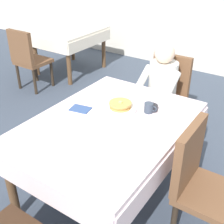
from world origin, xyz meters
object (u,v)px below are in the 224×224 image
Objects in this scene: fork_left_of_plate at (101,104)px; diner_person at (161,85)px; background_chair_empty at (27,57)px; breakfast_stack at (120,105)px; knife_right_of_plate at (139,116)px; plate_breakfast at (120,108)px; chair_right_side at (199,179)px; background_table_far at (70,36)px; dining_table_main at (109,131)px; spoon_near_edge at (99,126)px; chair_diner at (166,92)px; cup_coffee at (149,108)px; bowl_butter at (151,107)px; syrup_pitcher at (103,92)px.

diner_person is at bearing -8.66° from fork_left_of_plate.
breakfast_stack is at bearing -22.24° from background_chair_empty.
breakfast_stack reaches higher than knife_right_of_plate.
fork_left_of_plate is at bearing -173.99° from plate_breakfast.
chair_right_side is 3.65m from background_table_far.
spoon_near_edge is (-0.02, -0.10, 0.09)m from dining_table_main.
chair_diner is at bearing -145.71° from chair_right_side.
cup_coffee is 3.01m from background_table_far.
chair_right_side reaches higher than breakfast_stack.
breakfast_stack is at bearing -40.03° from background_table_far.
background_chair_empty is at bearing 162.53° from bowl_butter.
plate_breakfast is 0.19m from knife_right_of_plate.
syrup_pitcher is 0.09× the size of background_chair_empty.
breakfast_stack is 2.41× the size of syrup_pitcher.
fork_left_of_plate is (-0.41, -0.11, -0.04)m from cup_coffee.
knife_right_of_plate is at bearing -107.77° from chair_right_side.
breakfast_stack is at bearing -149.08° from bowl_butter.
plate_breakfast is 2.55× the size of bowl_butter.
chair_right_side reaches higher than background_table_far.
chair_right_side is 0.83m from spoon_near_edge.
background_table_far is (-2.21, 1.85, -0.13)m from plate_breakfast.
background_table_far is at bearing 51.86° from fork_left_of_plate.
bowl_butter is (-0.00, 0.05, -0.02)m from cup_coffee.
cup_coffee reaches higher than background_table_far.
background_chair_empty is at bearing -2.79° from diner_person.
syrup_pitcher reaches higher than knife_right_of_plate.
background_chair_empty is at bearing 1.24° from chair_diner.
chair_right_side reaches higher than cup_coffee.
cup_coffee reaches higher than breakfast_stack.
chair_diner is 2.21m from background_chair_empty.
knife_right_of_plate is at bearing 102.73° from diner_person.
dining_table_main is at bearing -118.01° from bowl_butter.
plate_breakfast is 0.03m from breakfast_stack.
fork_left_of_plate is at bearing -59.23° from syrup_pitcher.
diner_person is 1.20× the size of chair_right_side.
spoon_near_edge is (-0.18, -0.30, 0.00)m from knife_right_of_plate.
background_chair_empty reaches higher than breakfast_stack.
chair_diner is 2.39m from background_table_far.
knife_right_of_plate is 1.33× the size of spoon_near_edge.
background_chair_empty is (-2.20, 0.90, -0.25)m from breakfast_stack.
diner_person reaches higher than breakfast_stack.
diner_person reaches higher than knife_right_of_plate.
knife_right_of_plate is (-0.61, 0.20, 0.21)m from chair_right_side.
diner_person is at bearing -25.56° from background_table_far.
bowl_butter is 0.10× the size of background_table_far.
syrup_pitcher reaches higher than dining_table_main.
plate_breakfast is 3.50× the size of syrup_pitcher.
dining_table_main is at bearing 91.54° from diner_person.
background_chair_empty reaches higher than knife_right_of_plate.
diner_person is 6.22× the size of fork_left_of_plate.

